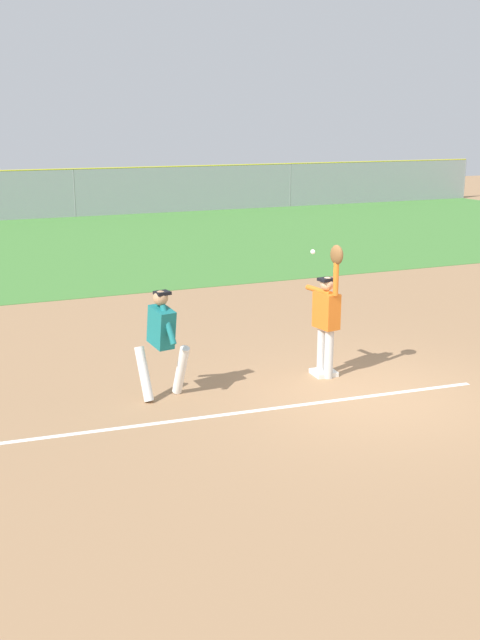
# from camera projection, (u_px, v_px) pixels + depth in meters

# --- Properties ---
(ground_plane) EXTENTS (75.57, 75.57, 0.00)m
(ground_plane) POSITION_uv_depth(u_px,v_px,m) (370.00, 394.00, 11.98)
(ground_plane) COLOR #A37A54
(outfield_grass) EXTENTS (42.59, 15.97, 0.01)m
(outfield_grass) POSITION_uv_depth(u_px,v_px,m) (119.00, 243.00, 26.54)
(outfield_grass) COLOR #478438
(outfield_grass) RESTS_ON ground_plane
(chalk_foul_line) EXTENTS (11.98, 0.93, 0.01)m
(chalk_foul_line) POSITION_uv_depth(u_px,v_px,m) (104.00, 430.00, 10.59)
(chalk_foul_line) COLOR white
(chalk_foul_line) RESTS_ON ground_plane
(first_base) EXTENTS (0.39, 0.39, 0.08)m
(first_base) POSITION_uv_depth(u_px,v_px,m) (324.00, 373.00, 12.87)
(first_base) COLOR white
(first_base) RESTS_ON ground_plane
(fielder) EXTENTS (0.33, 0.90, 2.28)m
(fielder) POSITION_uv_depth(u_px,v_px,m) (327.00, 313.00, 12.51)
(fielder) COLOR silver
(fielder) RESTS_ON ground_plane
(runner) EXTENTS (0.81, 0.84, 1.72)m
(runner) POSITION_uv_depth(u_px,v_px,m) (162.00, 337.00, 11.57)
(runner) COLOR white
(runner) RESTS_ON ground_plane
(baseball) EXTENTS (0.07, 0.07, 0.07)m
(baseball) POSITION_uv_depth(u_px,v_px,m) (313.00, 252.00, 11.96)
(baseball) COLOR white
(outfield_fence) EXTENTS (42.67, 0.08, 2.13)m
(outfield_fence) POSITION_uv_depth(u_px,v_px,m) (74.00, 193.00, 33.38)
(outfield_fence) COLOR #93999E
(outfield_fence) RESTS_ON ground_plane
(parked_car_green) EXTENTS (4.49, 2.29, 1.25)m
(parked_car_green) POSITION_uv_depth(u_px,v_px,m) (24.00, 196.00, 35.77)
(parked_car_green) COLOR #1E6B33
(parked_car_green) RESTS_ON ground_plane
(parked_car_white) EXTENTS (4.58, 2.50, 1.25)m
(parked_car_white) POSITION_uv_depth(u_px,v_px,m) (148.00, 191.00, 38.58)
(parked_car_white) COLOR white
(parked_car_white) RESTS_ON ground_plane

